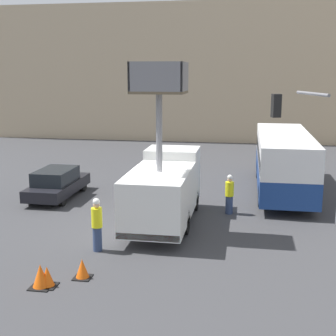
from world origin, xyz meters
name	(u,v)px	position (x,y,z in m)	size (l,w,h in m)	color
ground_plane	(153,232)	(0.00, 0.00, 0.00)	(120.00, 120.00, 0.00)	#38383A
building_backdrop_far	(213,73)	(0.00, 29.35, 6.10)	(44.00, 10.00, 12.20)	tan
utility_truck	(164,186)	(0.28, 1.09, 1.60)	(2.31, 6.44, 6.56)	silver
city_bus	(283,158)	(5.46, 7.45, 1.80)	(2.62, 10.02, 3.07)	navy
traffic_light_pole	(319,133)	(6.34, 1.87, 3.83)	(3.02, 2.77, 5.67)	slate
road_worker_near_truck	(97,224)	(-1.51, -2.27, 0.97)	(0.38, 0.38, 1.92)	navy
road_worker_directing	(229,194)	(2.87, 2.98, 0.88)	(0.38, 0.38, 1.78)	navy
traffic_cone_near_truck	(82,269)	(-1.27, -4.49, 0.28)	(0.53, 0.53, 0.61)	black
traffic_cone_mid_road	(47,277)	(-2.09, -5.21, 0.29)	(0.54, 0.54, 0.62)	black
traffic_cone_far_side	(41,276)	(-2.25, -5.30, 0.34)	(0.62, 0.62, 0.71)	black
parked_car_curbside	(57,183)	(-5.73, 4.22, 0.75)	(1.81, 4.55, 1.49)	black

